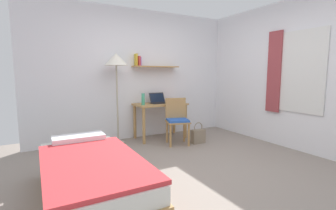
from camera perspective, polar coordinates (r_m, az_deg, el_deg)
name	(u,v)px	position (r m, az deg, el deg)	size (l,w,h in m)	color
ground_plane	(196,168)	(3.55, 6.66, -14.49)	(5.28, 5.28, 0.00)	gray
wall_back	(140,75)	(5.08, -6.56, 7.10)	(4.40, 0.27, 2.60)	white
wall_right	(293,75)	(4.77, 27.23, 6.35)	(0.10, 4.40, 2.60)	white
bed	(91,179)	(2.74, -17.55, -16.15)	(0.91, 1.86, 0.54)	#B2844C
desk	(160,110)	(4.97, -1.84, -1.16)	(1.03, 0.57, 0.72)	#B2844C
desk_chair	(177,119)	(4.59, 2.12, -3.21)	(0.51, 0.50, 0.86)	#B2844C
standing_lamp	(116,64)	(4.62, -12.03, 9.44)	(0.42, 0.42, 1.69)	#B2A893
laptop	(158,101)	(4.99, -2.40, 1.05)	(0.33, 0.23, 0.21)	black
water_bottle	(143,99)	(4.72, -5.85, 1.37)	(0.07, 0.07, 0.22)	#42A87F
book_stack	(172,101)	(5.14, 0.95, 1.00)	(0.21, 0.24, 0.06)	#3384C6
handbag	(198,136)	(4.72, 7.06, -7.17)	(0.27, 0.12, 0.40)	gray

